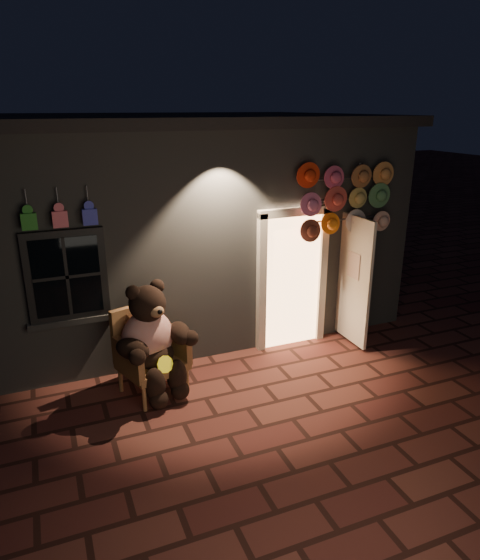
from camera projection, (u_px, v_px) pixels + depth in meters
ground at (248, 408)px, 6.27m from camera, size 60.00×60.00×0.00m
shop_building at (164, 213)px, 9.19m from camera, size 7.30×5.95×3.51m
wicker_armchair at (148, 350)px, 6.52m from camera, size 0.96×0.92×1.15m
teddy_bear at (152, 341)px, 6.34m from camera, size 1.04×0.97×1.52m
hat_rack at (347, 202)px, 7.40m from camera, size 1.60×0.22×2.82m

